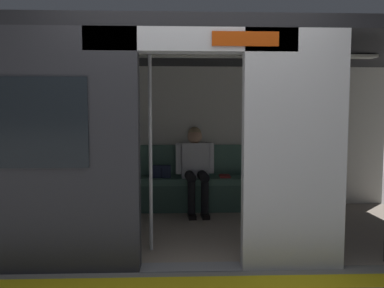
{
  "coord_description": "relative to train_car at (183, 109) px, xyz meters",
  "views": [
    {
      "loc": [
        0.1,
        3.09,
        1.35
      ],
      "look_at": [
        -0.05,
        -1.11,
        1.03
      ],
      "focal_mm": 33.31,
      "sensor_mm": 36.0,
      "label": 1
    }
  ],
  "objects": [
    {
      "name": "grab_pole_door",
      "position": [
        0.33,
        0.63,
        -0.41
      ],
      "size": [
        0.04,
        0.04,
        2.08
      ],
      "primitive_type": "cylinder",
      "color": "silver",
      "rests_on": "ground_plane"
    },
    {
      "name": "train_car",
      "position": [
        0.0,
        0.0,
        0.0
      ],
      "size": [
        6.4,
        2.48,
        2.22
      ],
      "color": "silver",
      "rests_on": "ground_plane"
    },
    {
      "name": "handbag",
      "position": [
        0.3,
        -0.94,
        -0.88
      ],
      "size": [
        0.26,
        0.15,
        0.17
      ],
      "color": "#262D4C",
      "rests_on": "bench_seat"
    },
    {
      "name": "person_seated",
      "position": [
        -0.18,
        -0.85,
        -0.75
      ],
      "size": [
        0.55,
        0.69,
        1.21
      ],
      "color": "silver",
      "rests_on": "ground_plane"
    },
    {
      "name": "bench_seat",
      "position": [
        -0.06,
        -0.9,
        -1.08
      ],
      "size": [
        3.2,
        0.44,
        0.48
      ],
      "color": "#4C7566",
      "rests_on": "ground_plane"
    },
    {
      "name": "ground_plane",
      "position": [
        -0.06,
        1.07,
        -1.45
      ],
      "size": [
        60.0,
        60.0,
        0.0
      ],
      "primitive_type": "plane",
      "color": "gray"
    },
    {
      "name": "book",
      "position": [
        -0.61,
        -0.94,
        -0.95
      ],
      "size": [
        0.15,
        0.22,
        0.03
      ],
      "primitive_type": "cube",
      "rotation": [
        0.0,
        0.0,
        0.0
      ],
      "color": "#B22D2D",
      "rests_on": "bench_seat"
    },
    {
      "name": "platform_edge_strip",
      "position": [
        -0.06,
        1.37,
        -1.44
      ],
      "size": [
        8.0,
        0.24,
        0.01
      ],
      "primitive_type": "cube",
      "color": "yellow",
      "rests_on": "ground_plane"
    }
  ]
}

